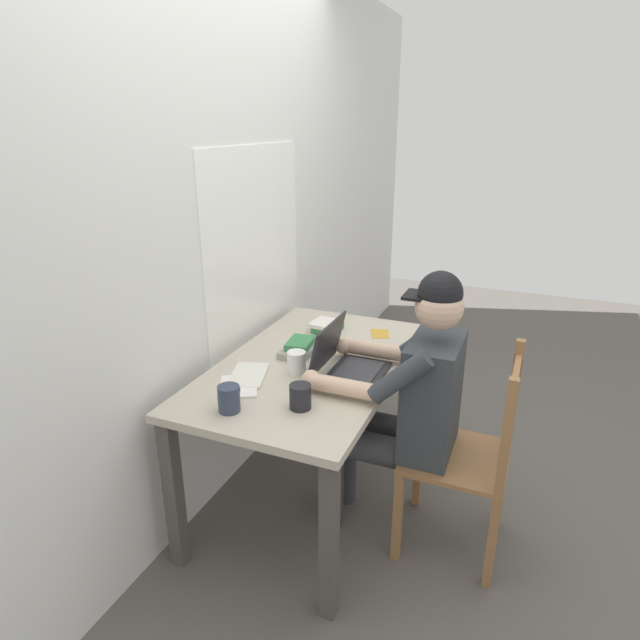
{
  "coord_description": "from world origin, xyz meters",
  "views": [
    {
      "loc": [
        -2.07,
        -0.91,
        1.77
      ],
      "look_at": [
        -0.02,
        -0.05,
        0.95
      ],
      "focal_mm": 30.29,
      "sensor_mm": 36.0,
      "label": 1
    }
  ],
  "objects_px": {
    "coffee_mug_dark": "(229,398)",
    "landscape_photo_print": "(380,334)",
    "desk": "(312,380)",
    "seated_person": "(407,397)",
    "coffee_mug_white": "(297,362)",
    "coffee_mug_spare": "(301,396)",
    "wooden_chair": "(470,457)",
    "computer_mouse": "(379,349)",
    "book_stack_side": "(299,348)",
    "book_stack_main": "(326,326)",
    "laptop": "(345,362)"
  },
  "relations": [
    {
      "from": "desk",
      "to": "landscape_photo_print",
      "type": "bearing_deg",
      "value": -22.5
    },
    {
      "from": "laptop",
      "to": "coffee_mug_dark",
      "type": "bearing_deg",
      "value": 148.08
    },
    {
      "from": "seated_person",
      "to": "coffee_mug_white",
      "type": "xyz_separation_m",
      "value": [
        -0.06,
        0.48,
        0.1
      ]
    },
    {
      "from": "coffee_mug_spare",
      "to": "book_stack_main",
      "type": "xyz_separation_m",
      "value": [
        0.79,
        0.21,
        -0.02
      ]
    },
    {
      "from": "coffee_mug_dark",
      "to": "book_stack_main",
      "type": "xyz_separation_m",
      "value": [
        0.91,
        -0.03,
        -0.03
      ]
    },
    {
      "from": "computer_mouse",
      "to": "coffee_mug_spare",
      "type": "height_order",
      "value": "coffee_mug_spare"
    },
    {
      "from": "laptop",
      "to": "coffee_mug_spare",
      "type": "xyz_separation_m",
      "value": [
        -0.35,
        0.05,
        -0.01
      ]
    },
    {
      "from": "laptop",
      "to": "coffee_mug_spare",
      "type": "height_order",
      "value": "laptop"
    },
    {
      "from": "desk",
      "to": "computer_mouse",
      "type": "distance_m",
      "value": 0.35
    },
    {
      "from": "desk",
      "to": "seated_person",
      "type": "bearing_deg",
      "value": -97.98
    },
    {
      "from": "wooden_chair",
      "to": "coffee_mug_spare",
      "type": "xyz_separation_m",
      "value": [
        -0.33,
        0.62,
        0.32
      ]
    },
    {
      "from": "wooden_chair",
      "to": "laptop",
      "type": "distance_m",
      "value": 0.65
    },
    {
      "from": "laptop",
      "to": "seated_person",
      "type": "bearing_deg",
      "value": -92.23
    },
    {
      "from": "coffee_mug_white",
      "to": "book_stack_main",
      "type": "distance_m",
      "value": 0.52
    },
    {
      "from": "coffee_mug_spare",
      "to": "book_stack_side",
      "type": "xyz_separation_m",
      "value": [
        0.46,
        0.22,
        -0.02
      ]
    },
    {
      "from": "book_stack_main",
      "to": "book_stack_side",
      "type": "height_order",
      "value": "book_stack_side"
    },
    {
      "from": "landscape_photo_print",
      "to": "coffee_mug_white",
      "type": "bearing_deg",
      "value": 139.9
    },
    {
      "from": "book_stack_main",
      "to": "wooden_chair",
      "type": "bearing_deg",
      "value": -118.58
    },
    {
      "from": "coffee_mug_dark",
      "to": "landscape_photo_print",
      "type": "height_order",
      "value": "coffee_mug_dark"
    },
    {
      "from": "laptop",
      "to": "coffee_mug_white",
      "type": "height_order",
      "value": "laptop"
    },
    {
      "from": "desk",
      "to": "coffee_mug_white",
      "type": "bearing_deg",
      "value": 173.71
    },
    {
      "from": "seated_person",
      "to": "book_stack_main",
      "type": "height_order",
      "value": "seated_person"
    },
    {
      "from": "computer_mouse",
      "to": "coffee_mug_spare",
      "type": "distance_m",
      "value": 0.63
    },
    {
      "from": "computer_mouse",
      "to": "book_stack_main",
      "type": "height_order",
      "value": "book_stack_main"
    },
    {
      "from": "coffee_mug_dark",
      "to": "book_stack_side",
      "type": "xyz_separation_m",
      "value": [
        0.59,
        -0.02,
        -0.02
      ]
    },
    {
      "from": "coffee_mug_white",
      "to": "laptop",
      "type": "bearing_deg",
      "value": -69.12
    },
    {
      "from": "computer_mouse",
      "to": "landscape_photo_print",
      "type": "xyz_separation_m",
      "value": [
        0.24,
        0.06,
        -0.02
      ]
    },
    {
      "from": "wooden_chair",
      "to": "computer_mouse",
      "type": "relative_size",
      "value": 9.3
    },
    {
      "from": "coffee_mug_dark",
      "to": "book_stack_side",
      "type": "relative_size",
      "value": 0.59
    },
    {
      "from": "seated_person",
      "to": "landscape_photo_print",
      "type": "bearing_deg",
      "value": 27.95
    },
    {
      "from": "wooden_chair",
      "to": "laptop",
      "type": "xyz_separation_m",
      "value": [
        0.01,
        0.56,
        0.33
      ]
    },
    {
      "from": "wooden_chair",
      "to": "coffee_mug_white",
      "type": "relative_size",
      "value": 7.81
    },
    {
      "from": "laptop",
      "to": "book_stack_side",
      "type": "height_order",
      "value": "laptop"
    },
    {
      "from": "seated_person",
      "to": "coffee_mug_dark",
      "type": "xyz_separation_m",
      "value": [
        -0.46,
        0.58,
        0.1
      ]
    },
    {
      "from": "coffee_mug_white",
      "to": "coffee_mug_spare",
      "type": "bearing_deg",
      "value": -152.29
    },
    {
      "from": "desk",
      "to": "seated_person",
      "type": "xyz_separation_m",
      "value": [
        -0.07,
        -0.47,
        0.04
      ]
    },
    {
      "from": "landscape_photo_print",
      "to": "desk",
      "type": "bearing_deg",
      "value": 136.54
    },
    {
      "from": "book_stack_main",
      "to": "book_stack_side",
      "type": "relative_size",
      "value": 0.82
    },
    {
      "from": "wooden_chair",
      "to": "landscape_photo_print",
      "type": "xyz_separation_m",
      "value": [
        0.52,
        0.56,
        0.27
      ]
    },
    {
      "from": "laptop",
      "to": "coffee_mug_dark",
      "type": "distance_m",
      "value": 0.56
    },
    {
      "from": "wooden_chair",
      "to": "book_stack_side",
      "type": "distance_m",
      "value": 0.9
    },
    {
      "from": "desk",
      "to": "coffee_mug_spare",
      "type": "xyz_separation_m",
      "value": [
        -0.4,
        -0.13,
        0.14
      ]
    },
    {
      "from": "wooden_chair",
      "to": "coffee_mug_dark",
      "type": "bearing_deg",
      "value": 118.23
    },
    {
      "from": "computer_mouse",
      "to": "coffee_mug_dark",
      "type": "distance_m",
      "value": 0.83
    },
    {
      "from": "wooden_chair",
      "to": "coffee_mug_white",
      "type": "distance_m",
      "value": 0.83
    },
    {
      "from": "seated_person",
      "to": "coffee_mug_white",
      "type": "distance_m",
      "value": 0.49
    },
    {
      "from": "coffee_mug_dark",
      "to": "book_stack_side",
      "type": "bearing_deg",
      "value": -2.05
    },
    {
      "from": "laptop",
      "to": "computer_mouse",
      "type": "bearing_deg",
      "value": -14.48
    },
    {
      "from": "book_stack_side",
      "to": "seated_person",
      "type": "bearing_deg",
      "value": -102.89
    },
    {
      "from": "desk",
      "to": "wooden_chair",
      "type": "distance_m",
      "value": 0.77
    }
  ]
}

